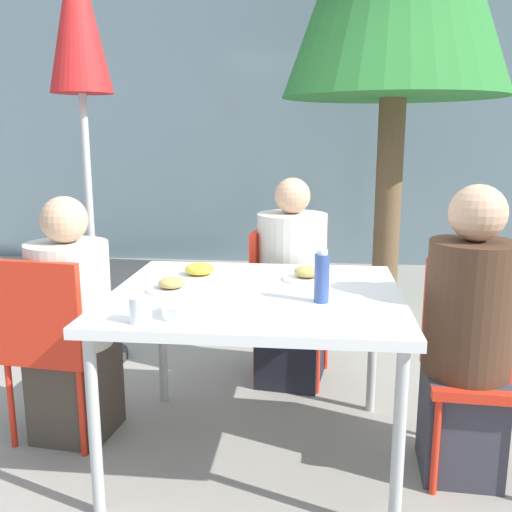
% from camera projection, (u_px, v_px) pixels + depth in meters
% --- Properties ---
extents(ground_plane, '(24.00, 24.00, 0.00)m').
position_uv_depth(ground_plane, '(256.00, 453.00, 2.49)').
color(ground_plane, gray).
extents(building_facade, '(10.00, 0.20, 3.00)m').
position_uv_depth(building_facade, '(295.00, 121.00, 5.98)').
color(building_facade, slate).
rests_on(building_facade, ground).
extents(dining_table, '(1.18, 1.04, 0.73)m').
position_uv_depth(dining_table, '(256.00, 305.00, 2.35)').
color(dining_table, white).
rests_on(dining_table, ground).
extents(chair_left, '(0.44, 0.44, 0.86)m').
position_uv_depth(chair_left, '(52.00, 336.00, 2.49)').
color(chair_left, red).
rests_on(chair_left, ground).
extents(person_left, '(0.36, 0.36, 1.11)m').
position_uv_depth(person_left, '(72.00, 328.00, 2.56)').
color(person_left, '#473D33').
rests_on(person_left, ground).
extents(chair_right, '(0.42, 0.42, 0.86)m').
position_uv_depth(chair_right, '(475.00, 351.00, 2.32)').
color(chair_right, red).
rests_on(chair_right, ground).
extents(person_right, '(0.34, 0.34, 1.19)m').
position_uv_depth(person_right, '(467.00, 343.00, 2.24)').
color(person_right, '#383842').
rests_on(person_right, ground).
extents(chair_far, '(0.45, 0.45, 0.86)m').
position_uv_depth(chair_far, '(279.00, 292.00, 3.19)').
color(chair_far, red).
rests_on(chair_far, ground).
extents(person_far, '(0.38, 0.38, 1.14)m').
position_uv_depth(person_far, '(291.00, 290.00, 3.12)').
color(person_far, black).
rests_on(person_far, ground).
extents(closed_umbrella, '(0.36, 0.36, 2.44)m').
position_uv_depth(closed_umbrella, '(79.00, 41.00, 3.14)').
color(closed_umbrella, '#333333').
rests_on(closed_umbrella, ground).
extents(plate_0, '(0.24, 0.24, 0.07)m').
position_uv_depth(plate_0, '(200.00, 272.00, 2.56)').
color(plate_0, white).
rests_on(plate_0, dining_table).
extents(plate_1, '(0.22, 0.22, 0.06)m').
position_uv_depth(plate_1, '(308.00, 275.00, 2.52)').
color(plate_1, white).
rests_on(plate_1, dining_table).
extents(plate_2, '(0.20, 0.20, 0.06)m').
position_uv_depth(plate_2, '(172.00, 286.00, 2.34)').
color(plate_2, white).
rests_on(plate_2, dining_table).
extents(bottle, '(0.06, 0.06, 0.21)m').
position_uv_depth(bottle, '(322.00, 277.00, 2.17)').
color(bottle, '#334C8E').
rests_on(bottle, dining_table).
extents(drinking_cup, '(0.08, 0.08, 0.09)m').
position_uv_depth(drinking_cup, '(140.00, 310.00, 1.95)').
color(drinking_cup, white).
rests_on(drinking_cup, dining_table).
extents(salad_bowl, '(0.19, 0.19, 0.05)m').
position_uv_depth(salad_bowl, '(189.00, 309.00, 2.03)').
color(salad_bowl, white).
rests_on(salad_bowl, dining_table).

